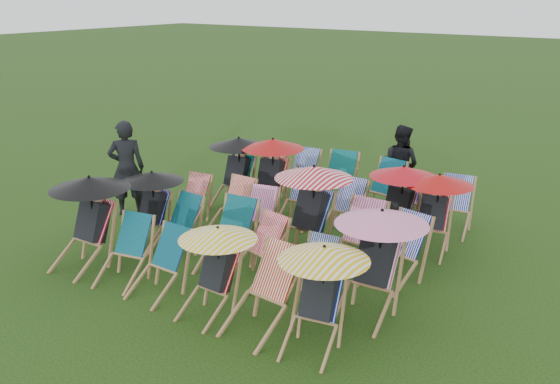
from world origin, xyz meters
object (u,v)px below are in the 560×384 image
Objects in this scene: deckchair_29 at (453,206)px; person_left at (127,168)px; person_rear at (400,165)px; deckchair_5 at (317,297)px; deckchair_0 at (85,221)px.

person_left reaches higher than deckchair_29.
deckchair_29 is at bearing 157.11° from person_rear.
deckchair_5 is 4.48m from deckchair_29.
deckchair_29 is at bearing 161.58° from person_left.
deckchair_5 is (3.99, 0.07, -0.08)m from deckchair_0.
deckchair_5 is at bearing 115.57° from person_left.
person_rear reaches higher than deckchair_5.
person_rear is at bearing 62.70° from deckchair_0.
person_rear is at bearing 140.20° from deckchair_29.
deckchair_5 is 5.60m from person_left.
person_left is at bearing 149.82° from deckchair_5.
deckchair_5 is at bearing -0.68° from deckchair_0.
deckchair_0 is 1.12× the size of deckchair_5.
person_rear reaches higher than deckchair_29.
deckchair_0 is 6.02m from deckchair_29.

